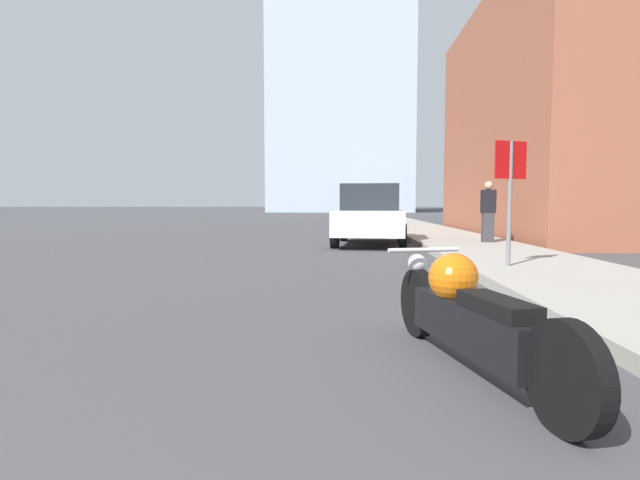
# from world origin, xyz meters

# --- Properties ---
(sidewalk) EXTENTS (2.61, 240.00, 0.15)m
(sidewalk) POSITION_xyz_m (4.85, 40.00, 0.07)
(sidewalk) COLOR #9E998E
(sidewalk) RESTS_ON ground_plane
(brick_storefront) EXTENTS (9.77, 12.55, 8.28)m
(brick_storefront) POSITION_xyz_m (11.24, 19.43, 4.14)
(brick_storefront) COLOR #9E563D
(brick_storefront) RESTS_ON ground_plane
(distant_tower) EXTENTS (20.38, 20.38, 54.32)m
(distant_tower) POSITION_xyz_m (0.87, 79.05, 27.16)
(distant_tower) COLOR silver
(distant_tower) RESTS_ON ground_plane
(motorcycle) EXTENTS (0.86, 2.45, 0.79)m
(motorcycle) POSITION_xyz_m (2.44, 4.65, 0.39)
(motorcycle) COLOR black
(motorcycle) RESTS_ON ground_plane
(parked_car_white) EXTENTS (2.23, 4.36, 1.69)m
(parked_car_white) POSITION_xyz_m (2.31, 15.35, 0.84)
(parked_car_white) COLOR silver
(parked_car_white) RESTS_ON ground_plane
(parked_car_silver) EXTENTS (2.11, 4.23, 1.67)m
(parked_car_silver) POSITION_xyz_m (2.56, 27.86, 0.83)
(parked_car_silver) COLOR #BCBCC1
(parked_car_silver) RESTS_ON ground_plane
(parked_car_red) EXTENTS (2.19, 4.19, 1.83)m
(parked_car_red) POSITION_xyz_m (2.27, 40.31, 0.91)
(parked_car_red) COLOR red
(parked_car_red) RESTS_ON ground_plane
(parked_car_yellow) EXTENTS (2.11, 4.05, 1.78)m
(parked_car_yellow) POSITION_xyz_m (2.38, 53.18, 0.88)
(parked_car_yellow) COLOR gold
(parked_car_yellow) RESTS_ON ground_plane
(parked_car_black) EXTENTS (2.11, 4.70, 1.65)m
(parked_car_black) POSITION_xyz_m (2.32, 63.99, 0.84)
(parked_car_black) COLOR black
(parked_car_black) RESTS_ON ground_plane
(stop_sign) EXTENTS (0.57, 0.26, 2.00)m
(stop_sign) POSITION_xyz_m (4.24, 9.39, 1.52)
(stop_sign) COLOR slate
(stop_sign) RESTS_ON sidewalk
(pedestrian) EXTENTS (0.36, 0.22, 1.60)m
(pedestrian) POSITION_xyz_m (5.34, 14.50, 0.96)
(pedestrian) COLOR #38383D
(pedestrian) RESTS_ON sidewalk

